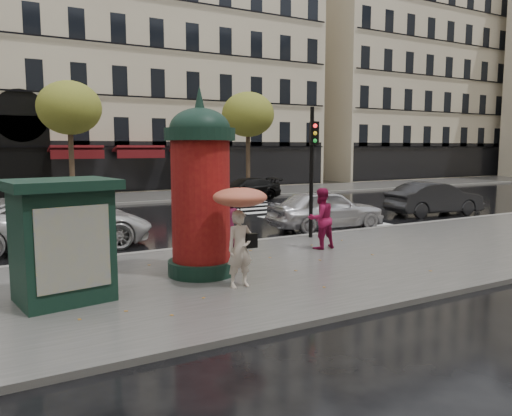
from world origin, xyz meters
TOP-DOWN VIEW (x-y plane):
  - ground at (0.00, 0.00)m, footprint 160.00×160.00m
  - near_sidewalk at (0.00, -0.50)m, footprint 90.00×7.00m
  - far_sidewalk at (0.00, 19.00)m, footprint 90.00×6.00m
  - near_kerb at (0.00, 3.00)m, footprint 90.00×0.25m
  - far_kerb at (0.00, 16.00)m, footprint 90.00×0.25m
  - zebra_crossing at (6.00, 9.60)m, footprint 3.60×11.75m
  - bldg_far_corner at (6.00, 30.00)m, footprint 26.00×14.00m
  - bldg_far_right at (34.00, 30.00)m, footprint 24.00×14.00m
  - tree_far_left at (-2.00, 18.00)m, footprint 3.40×3.40m
  - tree_far_right at (9.00, 18.00)m, footprint 3.40×3.40m
  - woman_umbrella at (-1.95, -1.53)m, footprint 1.14×1.14m
  - woman_red at (2.00, 0.89)m, footprint 0.89×0.71m
  - man_burgundy at (-0.27, 2.40)m, footprint 0.90×0.70m
  - morris_column at (-2.23, -0.11)m, footprint 1.62×1.62m
  - traffic_light at (2.83, 2.47)m, footprint 0.31×0.42m
  - newsstand at (-5.37, -0.64)m, footprint 2.18×1.92m
  - car_silver at (4.75, 4.20)m, footprint 4.65×2.27m
  - car_darkgrey at (11.53, 4.93)m, footprint 4.71×2.14m
  - car_white at (-4.50, 5.47)m, footprint 5.71×3.05m
  - car_black at (7.11, 15.00)m, footprint 4.46×1.86m

SIDE VIEW (x-z plane):
  - ground at x=0.00m, z-range 0.00..0.00m
  - zebra_crossing at x=6.00m, z-range 0.00..0.01m
  - near_sidewalk at x=0.00m, z-range 0.00..0.12m
  - far_sidewalk at x=0.00m, z-range 0.00..0.12m
  - near_kerb at x=0.00m, z-range 0.00..0.14m
  - far_kerb at x=0.00m, z-range 0.00..0.14m
  - car_black at x=7.11m, z-range 0.00..1.29m
  - car_darkgrey at x=11.53m, z-range 0.00..1.50m
  - car_white at x=-4.50m, z-range 0.00..1.53m
  - car_silver at x=4.75m, z-range 0.00..1.53m
  - man_burgundy at x=-0.27m, z-range 0.12..1.73m
  - woman_red at x=2.00m, z-range 0.12..1.91m
  - newsstand at x=-5.37m, z-range 0.15..2.51m
  - woman_umbrella at x=-1.95m, z-range 0.47..2.67m
  - morris_column at x=-2.23m, z-range 0.03..4.38m
  - traffic_light at x=2.83m, z-range 0.57..4.83m
  - tree_far_left at x=-2.00m, z-range 1.85..8.49m
  - tree_far_right at x=9.00m, z-range 1.85..8.49m
  - bldg_far_corner at x=6.00m, z-range -0.14..22.76m
  - bldg_far_right at x=34.00m, z-range -0.14..22.76m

